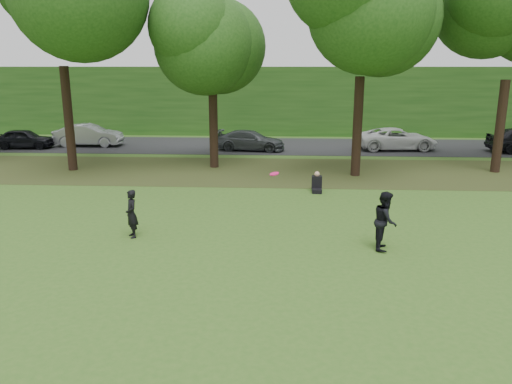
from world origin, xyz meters
The scene contains 10 objects.
ground centered at (0.00, 0.00, 0.00)m, with size 120.00×120.00×0.00m, color #325A1C.
leaf_litter centered at (0.00, 13.00, 0.01)m, with size 60.00×7.00×0.01m, color #3D2C15.
street centered at (0.00, 21.00, 0.01)m, with size 70.00×7.00×0.02m, color black.
far_hedge centered at (0.00, 27.00, 2.50)m, with size 70.00×3.00×5.00m, color #1C4513.
player_left centered at (-4.02, 3.03, 0.74)m, with size 0.54×0.35×1.48m, color black.
player_right centered at (3.48, 2.44, 0.85)m, with size 0.82×0.64×1.69m, color black.
parked_cars centered at (1.41, 19.59, 0.70)m, with size 34.95×3.18×1.53m.
frisbee centered at (0.31, 2.96, 2.06)m, with size 0.32×0.32×0.11m.
seated_person centered at (1.97, 9.08, 0.31)m, with size 0.43×0.74×0.83m.
tree_line centered at (-0.34, 12.94, 7.84)m, with size 55.30×7.90×12.31m.
Camera 1 is at (0.58, -11.23, 5.13)m, focal length 35.00 mm.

